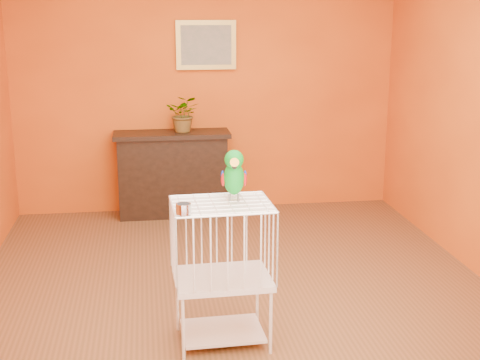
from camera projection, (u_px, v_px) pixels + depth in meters
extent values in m
plane|color=brown|center=(235.00, 290.00, 5.17)|extent=(4.50, 4.50, 0.00)
plane|color=orange|center=(206.00, 88.00, 7.00)|extent=(4.00, 0.00, 4.00)
plane|color=orange|center=(310.00, 217.00, 2.69)|extent=(4.00, 0.00, 4.00)
cube|color=black|center=(173.00, 176.00, 6.97)|extent=(1.11, 0.37, 0.84)
cube|color=black|center=(172.00, 134.00, 6.86)|extent=(1.19, 0.43, 0.05)
cube|color=black|center=(173.00, 180.00, 6.81)|extent=(0.78, 0.02, 0.42)
cube|color=maroon|center=(151.00, 186.00, 6.92)|extent=(0.05, 0.17, 0.26)
cube|color=#2C4221|center=(158.00, 186.00, 6.93)|extent=(0.05, 0.17, 0.26)
cube|color=maroon|center=(166.00, 186.00, 6.94)|extent=(0.05, 0.17, 0.26)
cube|color=#2C4221|center=(175.00, 186.00, 6.95)|extent=(0.05, 0.17, 0.26)
cube|color=maroon|center=(184.00, 185.00, 6.97)|extent=(0.05, 0.17, 0.26)
imported|color=#26722D|center=(184.00, 118.00, 6.82)|extent=(0.42, 0.45, 0.29)
cube|color=gold|center=(206.00, 45.00, 6.86)|extent=(0.62, 0.03, 0.50)
cube|color=gray|center=(206.00, 45.00, 6.85)|extent=(0.52, 0.01, 0.40)
cube|color=white|center=(222.00, 331.00, 4.35)|extent=(0.53, 0.41, 0.02)
cube|color=white|center=(222.00, 279.00, 4.26)|extent=(0.62, 0.49, 0.04)
cube|color=white|center=(222.00, 204.00, 4.14)|extent=(0.62, 0.49, 0.01)
cylinder|color=white|center=(183.00, 330.00, 4.07)|extent=(0.02, 0.02, 0.42)
cylinder|color=white|center=(271.00, 323.00, 4.17)|extent=(0.02, 0.02, 0.42)
cylinder|color=white|center=(177.00, 301.00, 4.47)|extent=(0.02, 0.02, 0.42)
cylinder|color=white|center=(257.00, 295.00, 4.57)|extent=(0.02, 0.02, 0.42)
cylinder|color=silver|center=(184.00, 209.00, 3.90)|extent=(0.09, 0.09, 0.06)
cylinder|color=#59544C|center=(230.00, 198.00, 4.18)|extent=(0.02, 0.02, 0.05)
cylinder|color=#59544C|center=(238.00, 198.00, 4.19)|extent=(0.02, 0.02, 0.05)
ellipsoid|color=#08831B|center=(234.00, 178.00, 4.15)|extent=(0.15, 0.20, 0.24)
ellipsoid|color=#08831B|center=(234.00, 159.00, 4.09)|extent=(0.13, 0.14, 0.12)
cone|color=orange|center=(234.00, 164.00, 4.03)|extent=(0.06, 0.08, 0.08)
cone|color=black|center=(234.00, 167.00, 4.05)|extent=(0.03, 0.03, 0.03)
sphere|color=black|center=(228.00, 158.00, 4.06)|extent=(0.02, 0.02, 0.02)
sphere|color=black|center=(241.00, 158.00, 4.06)|extent=(0.02, 0.02, 0.02)
ellipsoid|color=#A50C0C|center=(223.00, 180.00, 4.16)|extent=(0.04, 0.07, 0.08)
ellipsoid|color=navy|center=(245.00, 179.00, 4.17)|extent=(0.04, 0.07, 0.08)
cone|color=#08831B|center=(234.00, 187.00, 4.25)|extent=(0.09, 0.17, 0.13)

